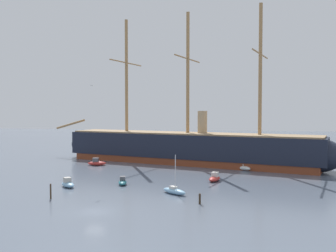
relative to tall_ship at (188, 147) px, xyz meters
name	(u,v)px	position (x,y,z in m)	size (l,w,h in m)	color
ground_plane	(95,212)	(-5.62, -45.10, -3.96)	(400.00, 400.00, 0.00)	slate
tall_ship	(188,147)	(0.00, 0.00, 0.00)	(74.03, 25.85, 36.30)	brown
motorboat_foreground_left	(68,184)	(-15.88, -31.52, -3.39)	(3.86, 3.75, 1.60)	#7FB2D6
sailboat_foreground_right	(174,191)	(2.56, -33.30, -3.44)	(4.59, 3.91, 6.08)	#7FB2D6
motorboat_near_centre	(123,182)	(-7.47, -27.88, -3.46)	(2.33, 3.65, 1.42)	#236670
motorboat_mid_right	(215,178)	(7.95, -21.60, -3.38)	(2.54, 4.18, 1.64)	#B22D28
motorboat_alongside_bow	(97,163)	(-20.45, -7.08, -3.33)	(4.49, 2.54, 1.78)	#B22D28
sailboat_alongside_stern	(242,167)	(12.87, -7.26, -3.36)	(4.66, 5.21, 7.03)	silver
motorboat_far_left	(83,154)	(-31.13, 9.72, -3.49)	(3.35, 1.99, 1.32)	#1E284C
motorboat_far_right	(294,161)	(25.43, 5.82, -3.38)	(3.81, 4.01, 1.64)	#7FB2D6
motorboat_distant_centre	(177,152)	(-5.93, 19.40, -3.33)	(4.05, 4.41, 1.78)	orange
mooring_piling_nearest	(51,191)	(-14.48, -39.89, -2.84)	(0.24, 0.24, 2.22)	#423323
mooring_piling_left_pair	(200,199)	(7.08, -38.81, -3.23)	(0.30, 0.30, 1.45)	#382B1E
seagull_in_flight	(92,86)	(-13.65, -26.11, 13.35)	(0.41, 1.40, 0.14)	silver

